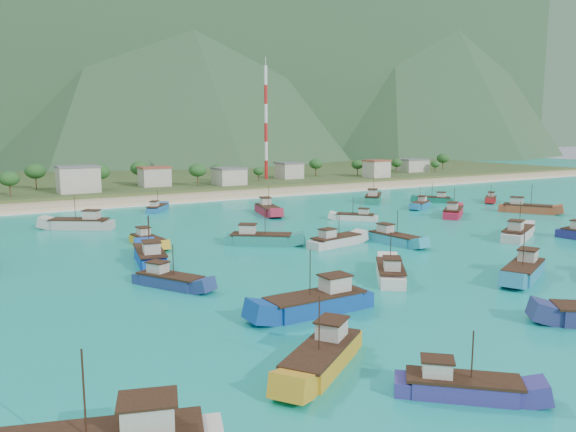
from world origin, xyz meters
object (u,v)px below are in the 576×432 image
boat_13 (460,389)px  boat_20 (260,240)px  radio_tower (266,123)px  boat_10 (518,234)px  boat_11 (335,242)px  boat_19 (169,281)px  boat_24 (157,209)px  boat_0 (526,209)px  boat_2 (268,210)px  boat_30 (356,218)px  boat_5 (420,205)px  boat_14 (435,200)px  boat_23 (148,242)px  boat_28 (390,273)px  boat_27 (150,257)px  boat_17 (393,239)px  boat_3 (491,200)px  boat_33 (323,358)px  boat_29 (524,272)px  boat_8 (373,199)px  boat_21 (453,213)px  boat_9 (81,224)px  boat_18 (317,304)px

boat_13 → boat_20: bearing=-151.4°
radio_tower → boat_10: 120.35m
boat_11 → boat_19: bearing=-83.6°
boat_24 → boat_0: bearing=4.6°
boat_2 → boat_30: size_ratio=1.50×
boat_5 → boat_10: (-13.73, -39.35, 0.26)m
boat_14 → boat_24: 74.02m
boat_23 → boat_28: (21.28, -38.02, 0.14)m
boat_13 → boat_27: bearing=-130.5°
boat_10 → boat_11: bearing=-136.0°
boat_19 → radio_tower: bearing=-153.0°
radio_tower → boat_17: radio_tower is taller
boat_3 → boat_24: (-84.60, 29.35, 0.03)m
boat_2 → boat_33: 86.26m
boat_29 → boat_5: bearing=-57.8°
boat_13 → boat_2: bearing=-158.0°
boat_11 → boat_8: bearing=124.5°
boat_2 → boat_14: (49.73, -4.03, -0.28)m
boat_2 → boat_28: 60.79m
boat_0 → boat_33: (-91.50, -48.43, -0.07)m
boat_11 → boat_30: bearing=125.2°
boat_19 → boat_29: (42.26, -20.11, 0.19)m
boat_17 → boat_28: boat_28 is taller
boat_17 → boat_21: boat_21 is taller
boat_24 → boat_27: boat_27 is taller
boat_11 → boat_33: (-29.69, -39.98, 0.10)m
boat_13 → boat_30: size_ratio=1.05×
boat_14 → boat_24: bearing=125.5°
boat_23 → boat_24: 41.78m
boat_21 → boat_14: bearing=107.5°
boat_3 → boat_28: (-77.40, -48.00, 0.25)m
boat_8 → boat_20: bearing=-103.2°
boat_0 → boat_20: 72.36m
boat_13 → boat_5: bearing=179.5°
boat_28 → boat_20: bearing=135.3°
boat_8 → boat_28: size_ratio=1.07×
boat_11 → boat_23: (-27.51, 16.66, -0.07)m
boat_11 → radio_tower: bearing=147.2°
boat_2 → boat_13: size_ratio=1.43×
boat_2 → boat_33: boat_2 is taller
radio_tower → boat_19: bearing=-123.5°
boat_9 → boat_18: bearing=-136.1°
boat_5 → boat_23: bearing=67.5°
boat_8 → boat_20: (-53.42, -34.97, -0.10)m
boat_17 → boat_18: (-32.08, -24.41, 0.21)m
boat_11 → boat_18: boat_18 is taller
boat_11 → boat_27: boat_27 is taller
boat_18 → boat_19: boat_18 is taller
boat_0 → boat_19: boat_0 is taller
boat_10 → boat_29: size_ratio=1.02×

